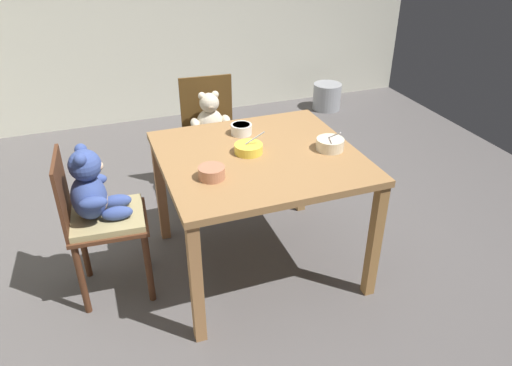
% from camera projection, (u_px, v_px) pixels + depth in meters
% --- Properties ---
extents(ground_plane, '(5.20, 5.20, 0.04)m').
position_uv_depth(ground_plane, '(259.00, 264.00, 2.99)').
color(ground_plane, '#54504F').
extents(dining_table, '(1.05, 1.00, 0.74)m').
position_uv_depth(dining_table, '(259.00, 168.00, 2.65)').
color(dining_table, olive).
rests_on(dining_table, ground_plane).
extents(teddy_chair_far_center, '(0.43, 0.41, 0.88)m').
position_uv_depth(teddy_chair_far_center, '(211.00, 128.00, 3.38)').
color(teddy_chair_far_center, '#4F3516').
rests_on(teddy_chair_far_center, ground_plane).
extents(teddy_chair_near_left, '(0.43, 0.39, 0.89)m').
position_uv_depth(teddy_chair_near_left, '(96.00, 203.00, 2.49)').
color(teddy_chair_near_left, '#4F2C1A').
rests_on(teddy_chair_near_left, ground_plane).
extents(porridge_bowl_white_far_center, '(0.12, 0.12, 0.06)m').
position_uv_depth(porridge_bowl_white_far_center, '(241.00, 129.00, 2.82)').
color(porridge_bowl_white_far_center, silver).
rests_on(porridge_bowl_white_far_center, dining_table).
extents(porridge_bowl_terracotta_near_left, '(0.13, 0.13, 0.06)m').
position_uv_depth(porridge_bowl_terracotta_near_left, '(212.00, 172.00, 2.37)').
color(porridge_bowl_terracotta_near_left, '#B37253').
rests_on(porridge_bowl_terracotta_near_left, dining_table).
extents(porridge_bowl_cream_near_right, '(0.15, 0.16, 0.14)m').
position_uv_depth(porridge_bowl_cream_near_right, '(330.00, 144.00, 2.64)').
color(porridge_bowl_cream_near_right, beige).
rests_on(porridge_bowl_cream_near_right, dining_table).
extents(porridge_bowl_yellow_center, '(0.16, 0.15, 0.13)m').
position_uv_depth(porridge_bowl_yellow_center, '(249.00, 148.00, 2.61)').
color(porridge_bowl_yellow_center, yellow).
rests_on(porridge_bowl_yellow_center, dining_table).
extents(metal_pail, '(0.29, 0.29, 0.27)m').
position_uv_depth(metal_pail, '(327.00, 96.00, 5.12)').
color(metal_pail, '#93969B').
rests_on(metal_pail, ground_plane).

